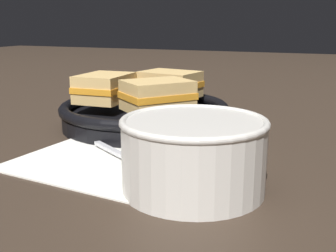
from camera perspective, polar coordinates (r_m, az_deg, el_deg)
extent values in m
plane|color=#382B21|center=(0.53, -0.07, -5.44)|extent=(4.00, 4.00, 0.00)
cube|color=white|center=(0.55, -5.64, -4.63)|extent=(0.28, 0.25, 0.00)
cylinder|color=silver|center=(0.44, 3.47, -4.00)|extent=(0.15, 0.15, 0.08)
cylinder|color=gold|center=(0.44, 3.52, -0.82)|extent=(0.13, 0.13, 0.01)
torus|color=silver|center=(0.43, 3.54, 0.58)|extent=(0.16, 0.16, 0.01)
cube|color=silver|center=(0.56, -7.31, -3.44)|extent=(0.09, 0.06, 0.01)
ellipsoid|color=silver|center=(0.50, -3.22, -5.53)|extent=(0.06, 0.05, 0.01)
cylinder|color=black|center=(0.72, -3.20, 0.91)|extent=(0.28, 0.28, 0.02)
torus|color=black|center=(0.72, -3.22, 2.54)|extent=(0.29, 0.29, 0.02)
cube|color=black|center=(0.91, -1.89, 4.87)|extent=(0.06, 0.13, 0.01)
cube|color=#DBB26B|center=(0.65, -1.43, 2.96)|extent=(0.12, 0.12, 0.02)
cube|color=orange|center=(0.65, -1.44, 4.17)|extent=(0.12, 0.13, 0.01)
cube|color=#DBB26B|center=(0.65, -1.45, 5.40)|extent=(0.12, 0.12, 0.02)
cube|color=#DBB26B|center=(0.77, 0.27, 4.66)|extent=(0.11, 0.09, 0.02)
cube|color=orange|center=(0.76, 0.27, 5.69)|extent=(0.11, 0.09, 0.01)
cube|color=#DBB26B|center=(0.76, 0.27, 6.74)|extent=(0.11, 0.09, 0.02)
cube|color=#DBB26B|center=(0.73, -8.52, 4.07)|extent=(0.08, 0.10, 0.02)
cube|color=orange|center=(0.73, -8.55, 5.15)|extent=(0.08, 0.10, 0.01)
cube|color=#DBB26B|center=(0.73, -8.60, 6.24)|extent=(0.08, 0.10, 0.02)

